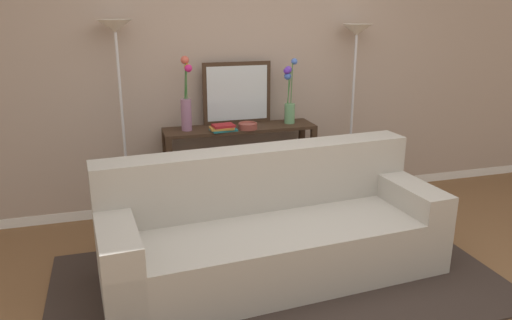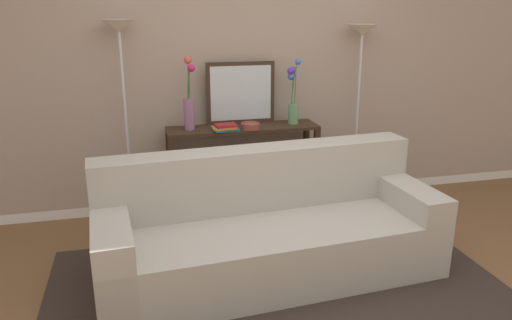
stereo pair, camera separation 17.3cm
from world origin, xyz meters
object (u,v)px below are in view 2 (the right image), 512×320
object	(u,v)px
console_table	(243,154)
vase_tall_flowers	(189,101)
fruit_bowl	(250,126)
book_row_under_console	(207,210)
vase_short_flowers	(293,98)
book_stack	(225,127)
floor_lamp_left	(122,67)
wall_mirror	(241,93)
couch	(268,232)
floor_lamp_right	(360,65)

from	to	relation	value
console_table	vase_tall_flowers	distance (m)	0.70
fruit_bowl	book_row_under_console	bearing A→B (deg)	165.48
console_table	vase_short_flowers	xyz separation A→B (m)	(0.48, 0.02, 0.50)
vase_tall_flowers	book_stack	distance (m)	0.39
console_table	floor_lamp_left	size ratio (longest dim) A/B	0.77
console_table	fruit_bowl	world-z (taller)	fruit_bowl
wall_mirror	vase_short_flowers	world-z (taller)	vase_short_flowers
couch	vase_tall_flowers	size ratio (longest dim) A/B	3.86
console_table	wall_mirror	bearing A→B (deg)	84.69
couch	floor_lamp_right	xyz separation A→B (m)	(1.20, 1.16, 1.04)
vase_tall_flowers	fruit_bowl	distance (m)	0.57
wall_mirror	console_table	bearing A→B (deg)	-95.31
console_table	vase_short_flowers	size ratio (longest dim) A/B	2.31
floor_lamp_right	fruit_bowl	bearing A→B (deg)	-172.33
floor_lamp_right	vase_tall_flowers	distance (m)	1.63
console_table	vase_tall_flowers	world-z (taller)	vase_tall_flowers
wall_mirror	vase_tall_flowers	distance (m)	0.50
wall_mirror	vase_tall_flowers	world-z (taller)	vase_tall_flowers
floor_lamp_left	floor_lamp_right	distance (m)	2.15
floor_lamp_left	wall_mirror	size ratio (longest dim) A/B	2.81
fruit_bowl	console_table	bearing A→B (deg)	113.84
console_table	book_row_under_console	bearing A→B (deg)	180.00
floor_lamp_right	book_row_under_console	world-z (taller)	floor_lamp_right
floor_lamp_left	couch	bearing A→B (deg)	-50.55
floor_lamp_left	vase_short_flowers	distance (m)	1.52
floor_lamp_right	vase_short_flowers	world-z (taller)	floor_lamp_right
book_stack	book_row_under_console	size ratio (longest dim) A/B	0.53
book_stack	fruit_bowl	bearing A→B (deg)	0.70
couch	console_table	xyz separation A→B (m)	(0.06, 1.11, 0.26)
couch	fruit_bowl	xyz separation A→B (m)	(0.11, 1.01, 0.55)
couch	vase_short_flowers	distance (m)	1.46
book_row_under_console	vase_short_flowers	bearing A→B (deg)	1.50
fruit_bowl	floor_lamp_right	bearing A→B (deg)	7.67
couch	wall_mirror	xyz separation A→B (m)	(0.08, 1.25, 0.80)
floor_lamp_left	vase_tall_flowers	xyz separation A→B (m)	(0.54, -0.04, -0.31)
wall_mirror	vase_tall_flowers	bearing A→B (deg)	-165.02
console_table	floor_lamp_right	distance (m)	1.37
couch	fruit_bowl	world-z (taller)	fruit_bowl
couch	wall_mirror	world-z (taller)	wall_mirror
floor_lamp_right	wall_mirror	xyz separation A→B (m)	(-1.12, 0.09, -0.23)
book_row_under_console	floor_lamp_right	bearing A→B (deg)	1.76
vase_tall_flowers	book_stack	size ratio (longest dim) A/B	2.71
vase_tall_flowers	book_row_under_console	xyz separation A→B (m)	(0.13, -0.01, -1.03)
couch	floor_lamp_right	size ratio (longest dim) A/B	1.43
vase_tall_flowers	couch	bearing A→B (deg)	-69.92
floor_lamp_left	floor_lamp_right	world-z (taller)	floor_lamp_left
floor_lamp_left	vase_tall_flowers	bearing A→B (deg)	-3.81
vase_short_flowers	floor_lamp_left	bearing A→B (deg)	179.08
vase_short_flowers	book_row_under_console	size ratio (longest dim) A/B	1.33
vase_short_flowers	book_stack	bearing A→B (deg)	-169.18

